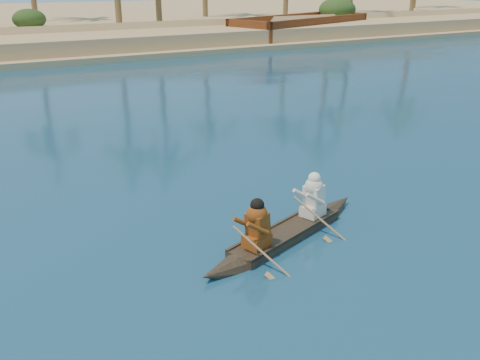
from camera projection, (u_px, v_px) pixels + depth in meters
canoe at (286, 226)px, 10.46m from camera, size 4.61×2.15×1.29m
barge_right at (301, 30)px, 43.15m from camera, size 13.68×8.19×2.16m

